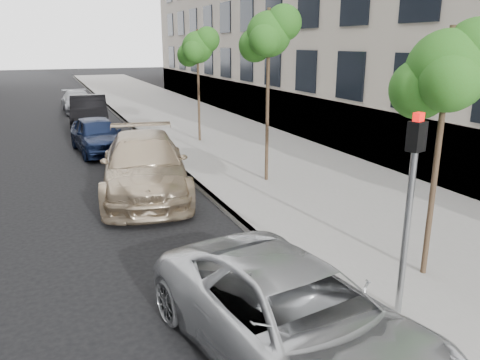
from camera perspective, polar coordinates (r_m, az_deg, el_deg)
sidewalk at (r=29.44m, az=-8.68°, el=8.26°), size 6.40×72.00×0.14m
curb at (r=28.84m, az=-14.75°, el=7.74°), size 0.15×72.00×0.14m
tree_near at (r=8.38m, az=24.10°, el=12.05°), size 1.67×1.47×4.39m
tree_mid at (r=13.69m, az=3.61°, el=17.28°), size 1.63×1.43×5.03m
tree_far at (r=19.73m, az=-5.13°, el=15.80°), size 1.64×1.44×4.63m
signal_pole at (r=7.13m, az=20.07°, el=-1.49°), size 0.28×0.24×3.08m
minivan at (r=6.40m, az=6.75°, el=-16.47°), size 2.98×5.18×1.36m
suv at (r=13.44m, az=-11.56°, el=1.79°), size 3.27×6.01×1.65m
sedan_blue at (r=19.09m, az=-17.00°, el=5.29°), size 1.98×4.21×1.39m
sedan_black at (r=24.77m, az=-17.93°, el=7.88°), size 2.14×5.05×1.62m
sedan_rear at (r=31.01m, az=-19.15°, el=9.02°), size 1.89×4.46×1.28m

